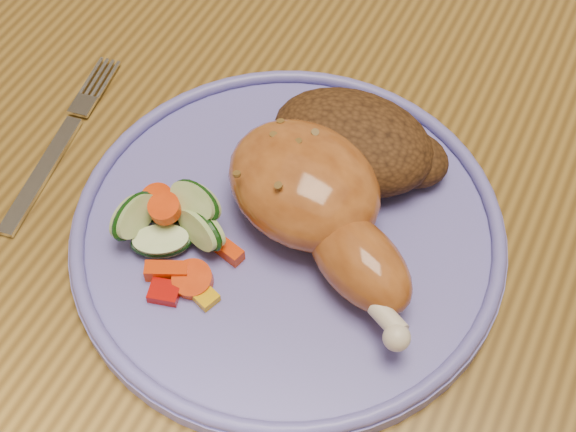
{
  "coord_description": "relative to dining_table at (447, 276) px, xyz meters",
  "views": [
    {
      "loc": [
        0.03,
        -0.35,
        1.21
      ],
      "look_at": [
        -0.11,
        -0.07,
        0.78
      ],
      "focal_mm": 50.0,
      "sensor_mm": 36.0,
      "label": 1
    }
  ],
  "objects": [
    {
      "name": "rice_pilaf",
      "position": [
        -0.09,
        0.0,
        0.12
      ],
      "size": [
        0.13,
        0.09,
        0.05
      ],
      "color": "#422610",
      "rests_on": "plate"
    },
    {
      "name": "vegetable_pile",
      "position": [
        -0.17,
        -0.11,
        0.11
      ],
      "size": [
        0.09,
        0.09,
        0.05
      ],
      "color": "#A50A05",
      "rests_on": "plate"
    },
    {
      "name": "fork",
      "position": [
        -0.3,
        -0.08,
        0.09
      ],
      "size": [
        0.04,
        0.16,
        0.0
      ],
      "color": "silver",
      "rests_on": "dining_table"
    },
    {
      "name": "chicken_leg",
      "position": [
        -0.09,
        -0.06,
        0.12
      ],
      "size": [
        0.17,
        0.14,
        0.06
      ],
      "color": "#A95A23",
      "rests_on": "plate"
    },
    {
      "name": "plate_rim",
      "position": [
        -0.11,
        -0.07,
        0.1
      ],
      "size": [
        0.3,
        0.3,
        0.01
      ],
      "primitive_type": "torus",
      "color": "#615BB2",
      "rests_on": "plate"
    },
    {
      "name": "dining_table",
      "position": [
        0.0,
        0.0,
        0.0
      ],
      "size": [
        0.9,
        1.4,
        0.75
      ],
      "color": "brown",
      "rests_on": "ground"
    },
    {
      "name": "plate",
      "position": [
        -0.11,
        -0.07,
        0.09
      ],
      "size": [
        0.3,
        0.3,
        0.01
      ],
      "primitive_type": "cylinder",
      "color": "#615BB2",
      "rests_on": "dining_table"
    }
  ]
}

